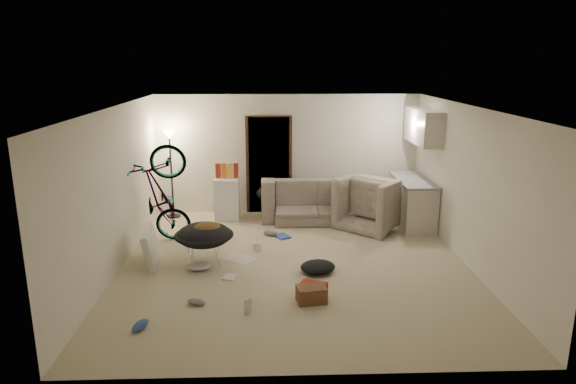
{
  "coord_description": "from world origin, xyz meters",
  "views": [
    {
      "loc": [
        -0.38,
        -7.68,
        3.19
      ],
      "look_at": [
        -0.08,
        0.6,
        1.04
      ],
      "focal_mm": 32.0,
      "sensor_mm": 36.0,
      "label": 1
    }
  ],
  "objects_px": {
    "bicycle": "(163,217)",
    "saucer_chair": "(204,240)",
    "floor_lamp": "(170,155)",
    "kitchen_counter": "(412,203)",
    "mini_fridge": "(227,198)",
    "tv_box": "(151,246)",
    "drink_case_a": "(311,294)",
    "juicer": "(257,246)",
    "armchair": "(377,207)",
    "sofa": "(316,203)",
    "drink_case_b": "(313,291)"
  },
  "relations": [
    {
      "from": "saucer_chair",
      "to": "juicer",
      "type": "relative_size",
      "value": 4.33
    },
    {
      "from": "mini_fridge",
      "to": "juicer",
      "type": "relative_size",
      "value": 3.87
    },
    {
      "from": "saucer_chair",
      "to": "drink_case_a",
      "type": "relative_size",
      "value": 2.43
    },
    {
      "from": "floor_lamp",
      "to": "tv_box",
      "type": "xyz_separation_m",
      "value": [
        0.1,
        -2.54,
        -1.01
      ]
    },
    {
      "from": "kitchen_counter",
      "to": "drink_case_b",
      "type": "bearing_deg",
      "value": -124.89
    },
    {
      "from": "drink_case_a",
      "to": "juicer",
      "type": "relative_size",
      "value": 1.79
    },
    {
      "from": "mini_fridge",
      "to": "tv_box",
      "type": "xyz_separation_m",
      "value": [
        -1.04,
        -2.44,
        -0.13
      ]
    },
    {
      "from": "mini_fridge",
      "to": "juicer",
      "type": "height_order",
      "value": "mini_fridge"
    },
    {
      "from": "juicer",
      "to": "bicycle",
      "type": "bearing_deg",
      "value": 163.83
    },
    {
      "from": "kitchen_counter",
      "to": "mini_fridge",
      "type": "distance_m",
      "value": 3.73
    },
    {
      "from": "bicycle",
      "to": "drink_case_a",
      "type": "xyz_separation_m",
      "value": [
        2.46,
        -2.44,
        -0.37
      ]
    },
    {
      "from": "floor_lamp",
      "to": "tv_box",
      "type": "bearing_deg",
      "value": -87.75
    },
    {
      "from": "mini_fridge",
      "to": "armchair",
      "type": "bearing_deg",
      "value": -10.74
    },
    {
      "from": "bicycle",
      "to": "mini_fridge",
      "type": "height_order",
      "value": "bicycle"
    },
    {
      "from": "armchair",
      "to": "saucer_chair",
      "type": "relative_size",
      "value": 1.22
    },
    {
      "from": "floor_lamp",
      "to": "saucer_chair",
      "type": "distance_m",
      "value": 2.89
    },
    {
      "from": "mini_fridge",
      "to": "juicer",
      "type": "distance_m",
      "value": 2.06
    },
    {
      "from": "saucer_chair",
      "to": "tv_box",
      "type": "bearing_deg",
      "value": 177.9
    },
    {
      "from": "drink_case_b",
      "to": "armchair",
      "type": "bearing_deg",
      "value": 88.78
    },
    {
      "from": "bicycle",
      "to": "drink_case_a",
      "type": "height_order",
      "value": "bicycle"
    },
    {
      "from": "mini_fridge",
      "to": "drink_case_a",
      "type": "bearing_deg",
      "value": -68.75
    },
    {
      "from": "drink_case_a",
      "to": "saucer_chair",
      "type": "bearing_deg",
      "value": 129.53
    },
    {
      "from": "kitchen_counter",
      "to": "tv_box",
      "type": "xyz_separation_m",
      "value": [
        -4.73,
        -1.89,
        -0.15
      ]
    },
    {
      "from": "saucer_chair",
      "to": "drink_case_a",
      "type": "distance_m",
      "value": 2.15
    },
    {
      "from": "sofa",
      "to": "drink_case_b",
      "type": "bearing_deg",
      "value": 84.18
    },
    {
      "from": "floor_lamp",
      "to": "drink_case_b",
      "type": "distance_m",
      "value": 4.8
    },
    {
      "from": "kitchen_counter",
      "to": "juicer",
      "type": "distance_m",
      "value": 3.36
    },
    {
      "from": "armchair",
      "to": "saucer_chair",
      "type": "xyz_separation_m",
      "value": [
        -3.15,
        -1.85,
        0.02
      ]
    },
    {
      "from": "drink_case_b",
      "to": "kitchen_counter",
      "type": "bearing_deg",
      "value": 79.73
    },
    {
      "from": "armchair",
      "to": "drink_case_a",
      "type": "distance_m",
      "value": 3.62
    },
    {
      "from": "drink_case_a",
      "to": "bicycle",
      "type": "bearing_deg",
      "value": 126.16
    },
    {
      "from": "kitchen_counter",
      "to": "drink_case_a",
      "type": "bearing_deg",
      "value": -124.2
    },
    {
      "from": "bicycle",
      "to": "drink_case_a",
      "type": "bearing_deg",
      "value": -137.63
    },
    {
      "from": "armchair",
      "to": "juicer",
      "type": "relative_size",
      "value": 5.28
    },
    {
      "from": "floor_lamp",
      "to": "mini_fridge",
      "type": "relative_size",
      "value": 2.16
    },
    {
      "from": "tv_box",
      "to": "drink_case_a",
      "type": "height_order",
      "value": "tv_box"
    },
    {
      "from": "kitchen_counter",
      "to": "mini_fridge",
      "type": "relative_size",
      "value": 1.79
    },
    {
      "from": "bicycle",
      "to": "saucer_chair",
      "type": "distance_m",
      "value": 1.35
    },
    {
      "from": "floor_lamp",
      "to": "armchair",
      "type": "bearing_deg",
      "value": -9.96
    },
    {
      "from": "bicycle",
      "to": "drink_case_b",
      "type": "xyz_separation_m",
      "value": [
        2.5,
        -2.31,
        -0.38
      ]
    },
    {
      "from": "saucer_chair",
      "to": "juicer",
      "type": "bearing_deg",
      "value": 33.18
    },
    {
      "from": "sofa",
      "to": "drink_case_b",
      "type": "relative_size",
      "value": 6.28
    },
    {
      "from": "sofa",
      "to": "tv_box",
      "type": "xyz_separation_m",
      "value": [
        -2.87,
        -2.34,
        -0.04
      ]
    },
    {
      "from": "tv_box",
      "to": "juicer",
      "type": "distance_m",
      "value": 1.77
    },
    {
      "from": "sofa",
      "to": "drink_case_a",
      "type": "relative_size",
      "value": 5.79
    },
    {
      "from": "bicycle",
      "to": "tv_box",
      "type": "bearing_deg",
      "value": 177.09
    },
    {
      "from": "floor_lamp",
      "to": "kitchen_counter",
      "type": "relative_size",
      "value": 1.21
    },
    {
      "from": "drink_case_a",
      "to": "tv_box",
      "type": "bearing_deg",
      "value": 140.53
    },
    {
      "from": "kitchen_counter",
      "to": "armchair",
      "type": "distance_m",
      "value": 0.72
    },
    {
      "from": "drink_case_a",
      "to": "drink_case_b",
      "type": "distance_m",
      "value": 0.13
    }
  ]
}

